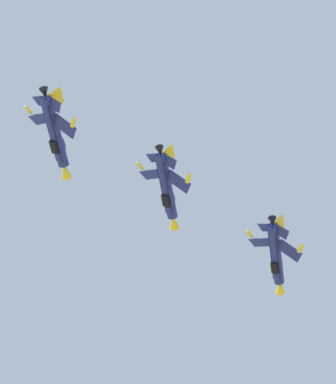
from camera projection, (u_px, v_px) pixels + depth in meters
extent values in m
cylinder|color=navy|center=(276.00, 254.00, 147.18)|extent=(6.62, 11.59, 1.70)
cube|color=#141947|center=(275.00, 256.00, 146.89)|extent=(5.55, 9.73, 1.15)
cone|color=yellow|center=(280.00, 287.00, 151.24)|extent=(2.43, 2.84, 1.56)
cone|color=black|center=(273.00, 222.00, 143.34)|extent=(1.91, 2.03, 1.36)
ellipsoid|color=#192333|center=(279.00, 264.00, 149.08)|extent=(2.74, 3.55, 1.53)
cube|color=black|center=(275.00, 267.00, 147.90)|extent=(2.18, 2.58, 1.32)
cube|color=navy|center=(261.00, 242.00, 147.56)|extent=(3.66, 3.99, 2.55)
cube|color=yellow|center=(249.00, 234.00, 148.05)|extent=(1.63, 1.44, 0.52)
cube|color=navy|center=(289.00, 251.00, 144.75)|extent=(3.66, 2.08, 2.55)
cube|color=yellow|center=(300.00, 249.00, 142.98)|extent=(0.68, 1.62, 0.52)
cube|color=navy|center=(265.00, 228.00, 145.10)|extent=(2.54, 2.55, 1.38)
cube|color=navy|center=(282.00, 232.00, 143.46)|extent=(1.99, 1.80, 1.38)
cube|color=yellow|center=(279.00, 225.00, 145.58)|extent=(2.59, 3.05, 2.25)
cylinder|color=navy|center=(167.00, 186.00, 142.68)|extent=(6.62, 11.59, 1.70)
cube|color=#141947|center=(165.00, 188.00, 142.39)|extent=(5.55, 9.73, 1.15)
cone|color=yellow|center=(174.00, 222.00, 146.75)|extent=(2.43, 2.84, 1.56)
cone|color=black|center=(160.00, 151.00, 138.85)|extent=(1.91, 2.03, 1.36)
ellipsoid|color=#192333|center=(172.00, 198.00, 144.58)|extent=(2.74, 3.55, 1.53)
cube|color=black|center=(166.00, 200.00, 143.41)|extent=(2.18, 2.58, 1.32)
cube|color=navy|center=(152.00, 174.00, 143.06)|extent=(3.66, 3.99, 2.56)
cube|color=yellow|center=(140.00, 166.00, 143.56)|extent=(1.63, 1.44, 0.52)
cube|color=navy|center=(178.00, 182.00, 140.25)|extent=(3.66, 2.08, 2.56)
cube|color=yellow|center=(188.00, 179.00, 138.48)|extent=(0.68, 1.62, 0.52)
cube|color=navy|center=(154.00, 158.00, 140.61)|extent=(2.54, 2.55, 1.39)
cube|color=navy|center=(170.00, 162.00, 138.96)|extent=(1.99, 1.80, 1.39)
cube|color=yellow|center=(169.00, 155.00, 141.08)|extent=(2.59, 3.05, 2.25)
cylinder|color=navy|center=(55.00, 132.00, 135.83)|extent=(6.62, 11.59, 1.70)
cube|color=#141947|center=(53.00, 133.00, 135.55)|extent=(5.53, 9.72, 1.20)
cone|color=yellow|center=(65.00, 171.00, 139.89)|extent=(2.43, 2.84, 1.56)
cone|color=black|center=(45.00, 93.00, 131.99)|extent=(1.91, 2.03, 1.36)
ellipsoid|color=#192333|center=(62.00, 144.00, 137.71)|extent=(2.75, 3.55, 1.54)
cube|color=black|center=(55.00, 147.00, 136.57)|extent=(2.19, 2.58, 1.34)
cube|color=navy|center=(40.00, 119.00, 136.29)|extent=(3.59, 3.90, 2.72)
cube|color=yellow|center=(28.00, 110.00, 136.85)|extent=(1.63, 1.43, 0.53)
cube|color=navy|center=(65.00, 126.00, 133.32)|extent=(3.54, 2.08, 2.72)
cube|color=yellow|center=(73.00, 123.00, 131.49)|extent=(0.67, 1.62, 0.53)
cube|color=navy|center=(40.00, 101.00, 133.80)|extent=(2.50, 2.51, 1.47)
cube|color=navy|center=(55.00, 105.00, 132.06)|extent=(1.93, 1.80, 1.47)
cube|color=yellow|center=(56.00, 99.00, 134.18)|extent=(2.68, 3.09, 2.18)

